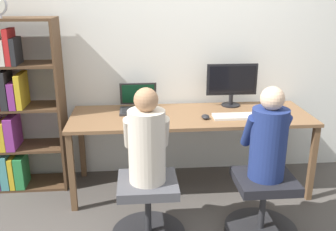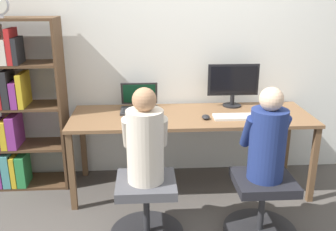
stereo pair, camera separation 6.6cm
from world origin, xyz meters
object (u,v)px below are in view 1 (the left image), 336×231
laptop (138,105)px  keyboard (236,116)px  office_chair_right (148,209)px  bookshelf (5,111)px  office_chair_left (263,205)px  person_at_monitor (268,138)px  person_at_laptop (147,141)px  desktop_monitor (232,83)px

laptop → keyboard: bearing=-18.5°
office_chair_right → bookshelf: bearing=144.9°
keyboard → office_chair_left: size_ratio=0.73×
office_chair_right → person_at_monitor: size_ratio=0.81×
laptop → office_chair_right: 1.05m
person_at_laptop → keyboard: bearing=36.8°
keyboard → office_chair_left: 0.81m
person_at_monitor → bookshelf: 2.31m
desktop_monitor → office_chair_left: 1.22m
person_at_laptop → bookshelf: bookshelf is taller
bookshelf → keyboard: bearing=-7.4°
office_chair_right → keyboard: bearing=37.1°
laptop → person_at_monitor: person_at_monitor is taller
keyboard → laptop: bearing=161.5°
office_chair_right → bookshelf: 1.62m
laptop → office_chair_right: laptop is taller
laptop → person_at_laptop: person_at_laptop is taller
office_chair_left → person_at_monitor: person_at_monitor is taller
office_chair_right → person_at_laptop: 0.55m
keyboard → desktop_monitor: bearing=84.1°
keyboard → office_chair_right: bearing=-142.9°
office_chair_left → person_at_laptop: (-0.88, 0.02, 0.55)m
bookshelf → person_at_monitor: bearing=-22.7°
desktop_monitor → bookshelf: bookshelf is taller
person_at_laptop → laptop: bearing=93.2°
desktop_monitor → bookshelf: size_ratio=0.31×
office_chair_left → bookshelf: (-2.13, 0.90, 0.53)m
desktop_monitor → person_at_laptop: (-0.85, -0.96, -0.17)m
laptop → person_at_monitor: 1.30m
office_chair_left → office_chair_right: (-0.88, 0.02, 0.00)m
laptop → desktop_monitor: bearing=4.4°
office_chair_left → bookshelf: size_ratio=0.36×
laptop → office_chair_left: bearing=-44.7°
person_at_monitor → laptop: bearing=135.5°
office_chair_left → person_at_monitor: size_ratio=0.81×
laptop → person_at_monitor: (0.93, -0.91, 0.00)m
desktop_monitor → keyboard: 0.42m
laptop → person_at_laptop: (0.05, -0.89, 0.00)m
office_chair_right → desktop_monitor: bearing=48.9°
person_at_monitor → bookshelf: (-2.13, 0.89, -0.02)m
person_at_monitor → desktop_monitor: bearing=91.9°
office_chair_right → person_at_laptop: bearing=90.0°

